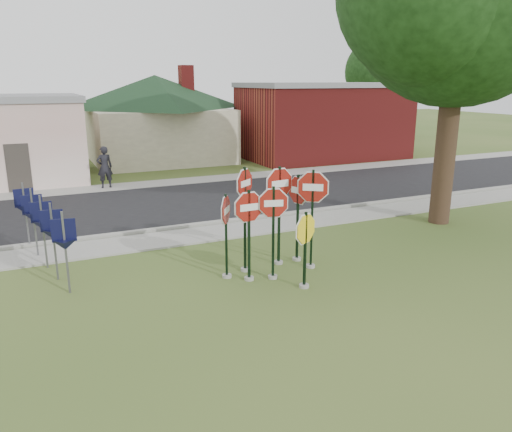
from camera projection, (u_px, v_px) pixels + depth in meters
name	position (u px, v px, depth m)	size (l,w,h in m)	color
ground	(305.00, 296.00, 11.69)	(120.00, 120.00, 0.00)	#39541F
sidewalk_near	(222.00, 232.00, 16.50)	(60.00, 1.60, 0.06)	gray
road	(183.00, 203.00, 20.45)	(60.00, 7.00, 0.04)	black
sidewalk_far	(157.00, 184.00, 24.22)	(60.00, 1.60, 0.06)	gray
curb	(211.00, 223.00, 17.37)	(60.00, 0.20, 0.14)	gray
stop_sign_center	(273.00, 220.00, 12.32)	(1.00, 0.30, 2.50)	gray
stop_sign_yellow	(305.00, 242.00, 11.86)	(0.95, 0.46, 2.01)	gray
stop_sign_left	(249.00, 223.00, 12.23)	(1.07, 0.24, 2.44)	gray
stop_sign_right	(312.00, 204.00, 13.00)	(0.96, 0.66, 2.79)	gray
stop_sign_back_right	(279.00, 200.00, 13.27)	(1.14, 0.24, 2.83)	gray
stop_sign_back_left	(245.00, 205.00, 12.75)	(0.83, 0.63, 2.88)	gray
stop_sign_far_right	(298.00, 206.00, 13.60)	(0.26, 1.05, 2.54)	gray
stop_sign_far_left	(226.00, 226.00, 12.42)	(0.61, 0.82, 2.29)	gray
route_sign_row	(43.00, 224.00, 13.14)	(1.43, 4.63, 2.00)	#59595E
building_house	(156.00, 101.00, 30.83)	(11.60, 11.60, 6.20)	beige
building_brick	(323.00, 120.00, 32.11)	(10.20, 6.20, 4.75)	maroon
bg_tree_right	(378.00, 72.00, 41.88)	(5.60, 5.60, 8.40)	black
pedestrian	(105.00, 167.00, 22.94)	(0.70, 0.46, 1.93)	black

